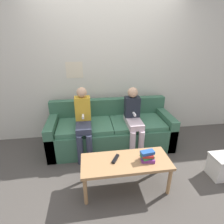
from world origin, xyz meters
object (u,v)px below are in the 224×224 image
Objects in this scene: coffee_table at (126,164)px; storage_box at (223,166)px; person_left at (83,120)px; person_right at (134,117)px; couch at (111,131)px; tv_remote at (116,159)px.

coffee_table is 1.38m from storage_box.
person_left is 1.03× the size of person_right.
couch is 1.73m from storage_box.
couch is 5.80× the size of storage_box.
storage_box is at bearing -35.13° from couch.
person_left is 3.07× the size of storage_box.
person_left reaches higher than couch.
coffee_table is 0.14m from tv_remote.
person_right is at bearing -0.20° from person_left.
tv_remote is (-0.08, -0.95, 0.15)m from couch.
person_right is at bearing 142.86° from storage_box.
tv_remote is at bearing -118.85° from person_right.
person_left is 0.87m from tv_remote.
coffee_table is at bearing -110.44° from person_right.
person_left is at bearing 179.80° from person_right.
person_right is at bearing -28.20° from couch.
person_right is (0.80, -0.00, -0.01)m from person_left.
tv_remote is at bearing -94.59° from couch.
tv_remote is (-0.42, -0.76, -0.18)m from person_right.
person_left is (-0.46, -0.18, 0.33)m from couch.
person_right is 0.89m from tv_remote.
tv_remote reaches higher than storage_box.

